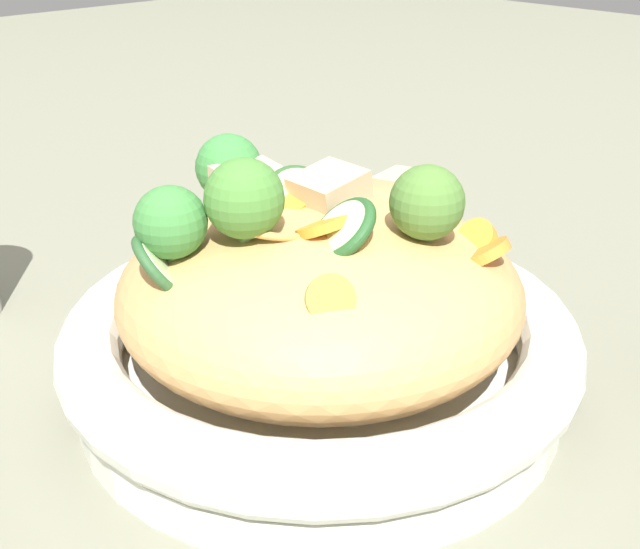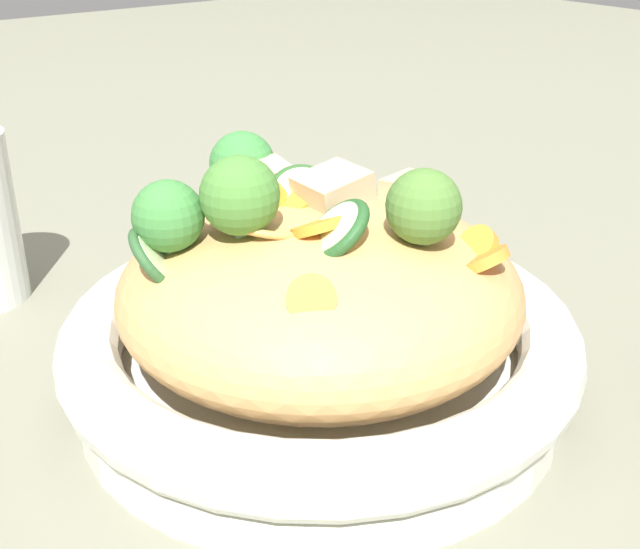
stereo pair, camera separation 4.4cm
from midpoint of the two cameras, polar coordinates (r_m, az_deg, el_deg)
ground_plane at (r=0.47m, az=2.67°, el=-8.20°), size 3.00×3.00×0.00m
serving_bowl at (r=0.46m, az=2.74°, el=-5.21°), size 0.28×0.28×0.06m
noodle_heap at (r=0.44m, az=2.82°, el=-1.08°), size 0.22×0.22×0.09m
broccoli_florets at (r=0.42m, az=-0.72°, el=5.44°), size 0.14×0.18×0.06m
carrot_coins at (r=0.41m, az=5.78°, el=2.82°), size 0.13×0.13×0.03m
zucchini_slices at (r=0.41m, az=-0.40°, el=3.08°), size 0.13×0.10×0.05m
chicken_chunks at (r=0.45m, az=2.58°, el=5.72°), size 0.11×0.09×0.03m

